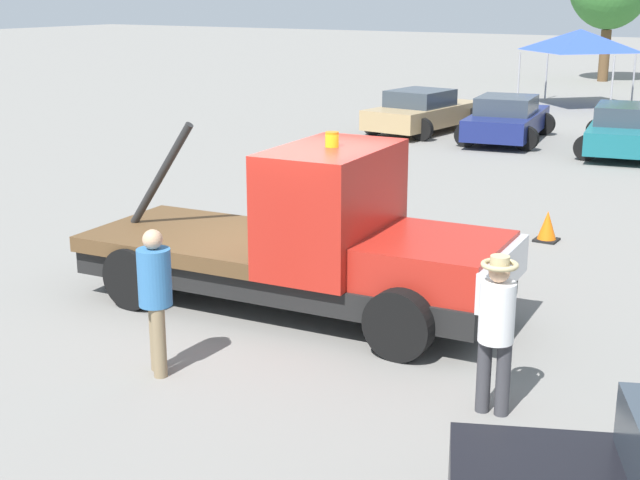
{
  "coord_description": "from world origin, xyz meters",
  "views": [
    {
      "loc": [
        6.48,
        -9.94,
        4.31
      ],
      "look_at": [
        0.5,
        0.0,
        1.05
      ],
      "focal_mm": 50.0,
      "sensor_mm": 36.0,
      "label": 1
    }
  ],
  "objects": [
    {
      "name": "parked_car_teal",
      "position": [
        1.21,
        15.19,
        0.65
      ],
      "size": [
        3.03,
        5.14,
        1.34
      ],
      "rotation": [
        0.0,
        0.0,
        1.74
      ],
      "color": "#196670",
      "rests_on": "ground"
    },
    {
      "name": "tow_truck",
      "position": [
        0.38,
        0.03,
        0.98
      ],
      "size": [
        6.2,
        2.62,
        2.53
      ],
      "rotation": [
        0.0,
        0.0,
        0.07
      ],
      "color": "black",
      "rests_on": "ground"
    },
    {
      "name": "parked_car_navy",
      "position": [
        -2.32,
        15.4,
        0.65
      ],
      "size": [
        2.8,
        4.7,
        1.34
      ],
      "rotation": [
        0.0,
        0.0,
        1.72
      ],
      "color": "navy",
      "rests_on": "ground"
    },
    {
      "name": "canopy_tent_blue",
      "position": [
        -2.81,
        24.57,
        2.5
      ],
      "size": [
        3.52,
        3.52,
        2.91
      ],
      "color": "#9E9EA3",
      "rests_on": "ground"
    },
    {
      "name": "parked_car_tan",
      "position": [
        -5.16,
        15.66,
        0.65
      ],
      "size": [
        2.73,
        4.62,
        1.34
      ],
      "rotation": [
        0.0,
        0.0,
        1.46
      ],
      "color": "tan",
      "rests_on": "ground"
    },
    {
      "name": "person_at_hood",
      "position": [
        -0.08,
        -2.69,
        1.0
      ],
      "size": [
        0.39,
        0.39,
        1.73
      ],
      "rotation": [
        0.0,
        0.0,
        4.01
      ],
      "color": "#847051",
      "rests_on": "ground"
    },
    {
      "name": "person_near_truck",
      "position": [
        3.61,
        -1.66,
        1.02
      ],
      "size": [
        0.38,
        0.38,
        1.73
      ],
      "rotation": [
        0.0,
        0.0,
        4.82
      ],
      "color": "#38383D",
      "rests_on": "ground"
    },
    {
      "name": "traffic_cone",
      "position": [
        2.07,
        5.24,
        0.25
      ],
      "size": [
        0.4,
        0.4,
        0.55
      ],
      "color": "black",
      "rests_on": "ground"
    },
    {
      "name": "ground_plane",
      "position": [
        0.0,
        0.0,
        0.0
      ],
      "size": [
        160.0,
        160.0,
        0.0
      ],
      "primitive_type": "plane",
      "color": "gray"
    }
  ]
}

